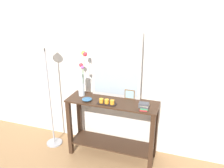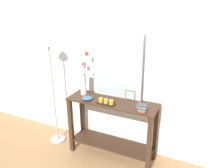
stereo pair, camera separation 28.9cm
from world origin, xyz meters
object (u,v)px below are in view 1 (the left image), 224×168
(console_table, at_px, (112,124))
(tall_vase_left, at_px, (82,78))
(floor_lamp, at_px, (47,77))
(book_stack, at_px, (144,106))
(picture_frame_small, at_px, (130,94))
(mirror_leaning, at_px, (116,64))
(candle_tray, at_px, (107,102))
(decorative_bowl, at_px, (87,99))

(console_table, relative_size, tall_vase_left, 1.94)
(floor_lamp, bearing_deg, book_stack, -3.48)
(picture_frame_small, bearing_deg, floor_lamp, -170.96)
(mirror_leaning, height_order, picture_frame_small, mirror_leaning)
(mirror_leaning, distance_m, tall_vase_left, 0.52)
(book_stack, xyz_separation_m, floor_lamp, (-1.39, 0.08, 0.20))
(tall_vase_left, relative_size, candle_tray, 2.60)
(book_stack, bearing_deg, mirror_leaning, 147.76)
(decorative_bowl, relative_size, book_stack, 1.09)
(picture_frame_small, bearing_deg, console_table, -144.02)
(console_table, height_order, floor_lamp, floor_lamp)
(picture_frame_small, bearing_deg, candle_tray, -132.74)
(console_table, bearing_deg, picture_frame_small, 35.98)
(floor_lamp, bearing_deg, candle_tray, -4.71)
(candle_tray, xyz_separation_m, decorative_bowl, (-0.28, 0.02, -0.01))
(console_table, distance_m, picture_frame_small, 0.48)
(tall_vase_left, distance_m, candle_tray, 0.50)
(book_stack, bearing_deg, picture_frame_small, 132.82)
(book_stack, distance_m, floor_lamp, 1.41)
(book_stack, bearing_deg, floor_lamp, 176.52)
(book_stack, bearing_deg, tall_vase_left, 169.25)
(console_table, bearing_deg, decorative_bowl, -163.53)
(console_table, relative_size, decorative_bowl, 9.06)
(console_table, relative_size, candle_tray, 5.04)
(decorative_bowl, distance_m, book_stack, 0.77)
(decorative_bowl, distance_m, floor_lamp, 0.66)
(book_stack, height_order, floor_lamp, floor_lamp)
(tall_vase_left, height_order, floor_lamp, floor_lamp)
(console_table, height_order, tall_vase_left, tall_vase_left)
(candle_tray, bearing_deg, floor_lamp, 175.29)
(mirror_leaning, distance_m, book_stack, 0.68)
(decorative_bowl, bearing_deg, console_table, 16.47)
(picture_frame_small, xyz_separation_m, decorative_bowl, (-0.52, -0.24, -0.04))
(tall_vase_left, bearing_deg, candle_tray, -21.07)
(book_stack, bearing_deg, candle_tray, 178.85)
(tall_vase_left, relative_size, picture_frame_small, 4.57)
(tall_vase_left, distance_m, decorative_bowl, 0.30)
(candle_tray, bearing_deg, picture_frame_small, 47.26)
(decorative_bowl, height_order, floor_lamp, floor_lamp)
(decorative_bowl, xyz_separation_m, book_stack, (0.77, -0.03, 0.03))
(mirror_leaning, distance_m, floor_lamp, 0.99)
(console_table, distance_m, book_stack, 0.61)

